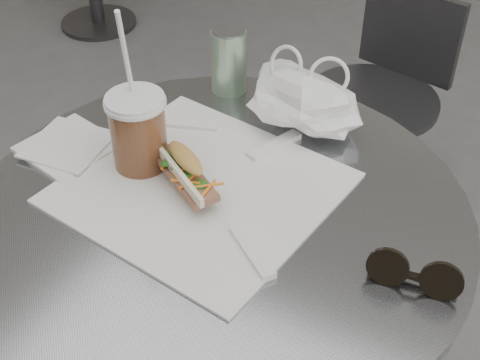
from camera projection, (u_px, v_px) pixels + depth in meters
The scene contains 9 objects.
cafe_table at pixel (223, 322), 1.18m from camera, with size 0.76×0.76×0.74m.
chair_far at pixel (374, 130), 1.90m from camera, with size 0.36×0.38×0.68m.
sandwich_paper at pixel (200, 187), 1.04m from camera, with size 0.38×0.36×0.00m, color white.
banh_mi at pixel (185, 171), 1.02m from camera, with size 0.20×0.16×0.06m.
iced_coffee at pixel (138, 131), 1.04m from camera, with size 0.10×0.10×0.28m.
sunglasses at pixel (414, 275), 0.87m from camera, with size 0.13×0.04×0.06m.
plastic_bag at pixel (301, 102), 1.14m from camera, with size 0.19×0.15×0.10m, color white, non-canonical shape.
napkin_stack at pixel (68, 146), 1.12m from camera, with size 0.16×0.16×0.01m.
drink_can at pixel (229, 60), 1.22m from camera, with size 0.07×0.07×0.12m.
Camera 1 is at (0.39, -0.44, 1.42)m, focal length 50.00 mm.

